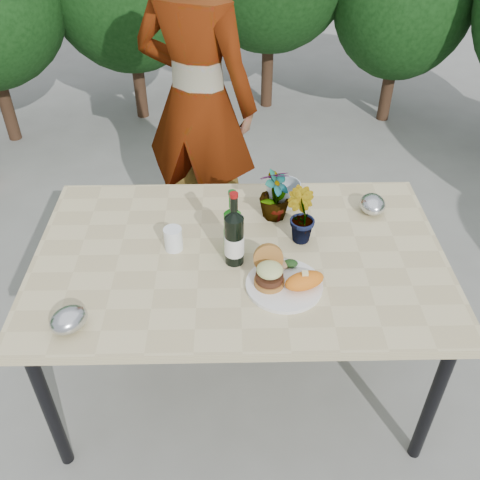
{
  "coord_description": "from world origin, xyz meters",
  "views": [
    {
      "loc": [
        -0.03,
        -1.59,
        2.09
      ],
      "look_at": [
        0.0,
        -0.08,
        0.88
      ],
      "focal_mm": 40.0,
      "sensor_mm": 36.0,
      "label": 1
    }
  ],
  "objects_px": {
    "wine_bottle": "(234,238)",
    "dinner_plate": "(284,285)",
    "patio_table": "(240,264)",
    "person": "(197,103)"
  },
  "relations": [
    {
      "from": "person",
      "to": "wine_bottle",
      "type": "bearing_deg",
      "value": 123.33
    },
    {
      "from": "dinner_plate",
      "to": "wine_bottle",
      "type": "relative_size",
      "value": 0.9
    },
    {
      "from": "wine_bottle",
      "to": "patio_table",
      "type": "bearing_deg",
      "value": 87.85
    },
    {
      "from": "dinner_plate",
      "to": "wine_bottle",
      "type": "bearing_deg",
      "value": 141.07
    },
    {
      "from": "patio_table",
      "to": "dinner_plate",
      "type": "height_order",
      "value": "dinner_plate"
    },
    {
      "from": "wine_bottle",
      "to": "dinner_plate",
      "type": "bearing_deg",
      "value": -17.34
    },
    {
      "from": "patio_table",
      "to": "wine_bottle",
      "type": "distance_m",
      "value": 0.18
    },
    {
      "from": "dinner_plate",
      "to": "wine_bottle",
      "type": "distance_m",
      "value": 0.25
    },
    {
      "from": "person",
      "to": "dinner_plate",
      "type": "bearing_deg",
      "value": 130.16
    },
    {
      "from": "wine_bottle",
      "to": "person",
      "type": "height_order",
      "value": "person"
    }
  ]
}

